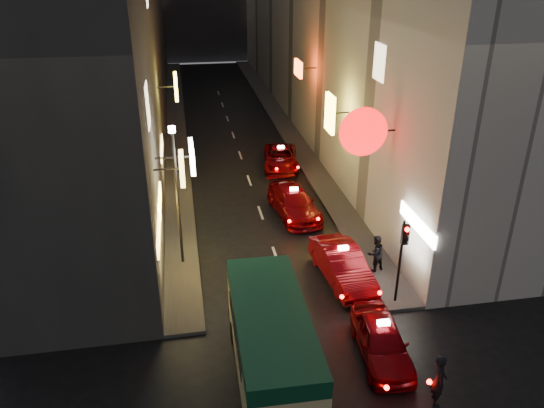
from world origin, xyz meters
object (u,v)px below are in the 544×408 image
traffic_light (403,246)px  lamp_post (177,188)px  pedestrian_crossing (440,377)px  taxi_near (382,338)px  minibus (271,337)px

traffic_light → lamp_post: (-8.20, 4.53, 1.04)m
pedestrian_crossing → traffic_light: bearing=8.9°
taxi_near → traffic_light: (1.66, 2.66, 1.91)m
lamp_post → minibus: bearing=-70.7°
minibus → traffic_light: traffic_light is taller
taxi_near → lamp_post: lamp_post is taller
taxi_near → lamp_post: size_ratio=0.80×
taxi_near → pedestrian_crossing: 2.47m
taxi_near → traffic_light: 3.67m
taxi_near → traffic_light: size_ratio=1.43×
taxi_near → lamp_post: 10.16m
lamp_post → taxi_near: bearing=-47.7°
minibus → lamp_post: (-2.66, 7.60, 2.00)m
minibus → traffic_light: size_ratio=1.82×
minibus → taxi_near: 4.02m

